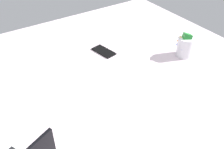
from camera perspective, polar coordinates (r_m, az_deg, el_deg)
bed_mattress at (r=134.49cm, az=-5.10°, el=-3.56°), size 180.00×140.00×18.00cm
snack_cup at (r=147.07cm, az=15.86°, el=6.08°), size 9.00×9.00×14.21cm
cell_phone at (r=147.35cm, az=-1.85°, el=5.14°), size 9.29×15.02×0.80cm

